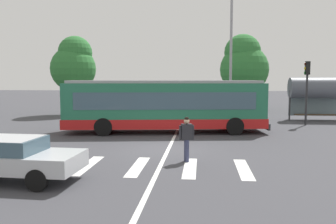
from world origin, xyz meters
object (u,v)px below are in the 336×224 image
city_transit_bus (165,106)px  bus_stop_shelter (318,89)px  parked_car_white (176,107)px  traffic_light_far_corner (307,82)px  pedestrian_crossing_street (187,137)px  twin_arm_street_lamp (231,37)px  parked_car_silver (146,108)px  background_tree_left (74,64)px  parked_car_teal (211,108)px  foreground_sedan (7,156)px  background_tree_right (244,64)px

city_transit_bus → bus_stop_shelter: bearing=32.7°
parked_car_white → traffic_light_far_corner: bearing=-26.9°
pedestrian_crossing_street → twin_arm_street_lamp: bearing=79.1°
city_transit_bus → parked_car_silver: (-2.45, 8.23, -0.82)m
parked_car_white → background_tree_left: size_ratio=0.67×
parked_car_white → parked_car_teal: bearing=-9.8°
pedestrian_crossing_street → parked_car_teal: 15.68m
twin_arm_street_lamp → foreground_sedan: bearing=-115.2°
bus_stop_shelter → background_tree_left: background_tree_left is taller
parked_car_silver → twin_arm_street_lamp: 8.86m
pedestrian_crossing_street → traffic_light_far_corner: (7.63, 11.45, 1.96)m
parked_car_white → city_transit_bus: bearing=-90.2°
pedestrian_crossing_street → city_transit_bus: bearing=102.4°
parked_car_teal → traffic_light_far_corner: 7.86m
parked_car_white → twin_arm_street_lamp: twin_arm_street_lamp is taller
city_transit_bus → parked_car_silver: size_ratio=2.64×
traffic_light_far_corner → background_tree_left: (-18.27, 5.40, 1.51)m
bus_stop_shelter → background_tree_right: bearing=117.1°
twin_arm_street_lamp → background_tree_right: (2.01, 8.92, -1.71)m
city_transit_bus → traffic_light_far_corner: 10.21m
parked_car_silver → bus_stop_shelter: bus_stop_shelter is taller
city_transit_bus → traffic_light_far_corner: bearing=24.3°
pedestrian_crossing_street → background_tree_right: size_ratio=0.22×
parked_car_white → parked_car_teal: same height
parked_car_silver → background_tree_left: background_tree_left is taller
traffic_light_far_corner → twin_arm_street_lamp: 6.55m
foreground_sedan → bus_stop_shelter: (14.65, 17.33, 1.65)m
parked_car_teal → twin_arm_street_lamp: 5.90m
city_transit_bus → parked_car_white: bearing=89.8°
parked_car_silver → parked_car_teal: (5.37, 0.10, 0.00)m
parked_car_silver → background_tree_left: bearing=168.5°
foreground_sedan → traffic_light_far_corner: traffic_light_far_corner is taller
background_tree_right → pedestrian_crossing_street: bearing=-101.6°
parked_car_silver → traffic_light_far_corner: (11.67, -4.06, 2.16)m
bus_stop_shelter → pedestrian_crossing_street: bearing=-123.0°
parked_car_teal → traffic_light_far_corner: (6.30, -4.17, 2.16)m
bus_stop_shelter → parked_car_silver: bearing=174.6°
parked_car_silver → parked_car_white: bearing=13.6°
bus_stop_shelter → twin_arm_street_lamp: bearing=-179.2°
traffic_light_far_corner → background_tree_left: size_ratio=0.63×
parked_car_white → parked_car_silver: bearing=-166.4°
pedestrian_crossing_street → foreground_sedan: pedestrian_crossing_street is taller
parked_car_white → parked_car_teal: (2.89, -0.50, 0.00)m
foreground_sedan → parked_car_silver: size_ratio=1.01×
bus_stop_shelter → parked_car_white: bearing=170.3°
background_tree_right → city_transit_bus: bearing=-111.8°
foreground_sedan → background_tree_left: size_ratio=0.66×
parked_car_teal → twin_arm_street_lamp: size_ratio=0.45×
city_transit_bus → parked_car_teal: bearing=70.7°
city_transit_bus → background_tree_right: size_ratio=1.56×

